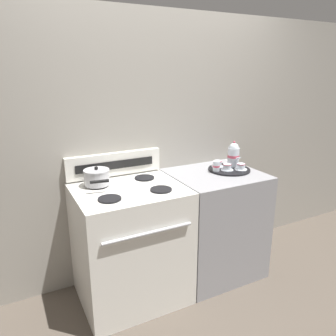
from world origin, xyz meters
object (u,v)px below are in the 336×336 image
teacup_right (241,167)px  teacup_front (218,164)px  stove (131,244)px  teapot (234,155)px  creamer_jug (216,166)px  teacup_left (227,167)px  serving_tray (229,169)px  saucepan (97,177)px

teacup_right → teacup_front: (-0.12, 0.17, 0.00)m
stove → teapot: teapot is taller
teacup_right → creamer_jug: 0.22m
stove → teacup_left: teacup_left is taller
serving_tray → creamer_jug: bearing=-179.5°
teacup_front → teacup_left: bearing=-87.1°
teacup_right → teacup_front: bearing=125.5°
stove → teacup_right: (0.99, -0.05, 0.50)m
saucepan → teacup_front: 1.06m
teacup_front → stove: bearing=-172.2°
stove → teacup_front: teacup_front is taller
serving_tray → teacup_right: teacup_right is taller
stove → saucepan: (-0.19, 0.15, 0.53)m
serving_tray → teacup_front: 0.12m
teapot → teacup_right: (-0.01, -0.12, -0.08)m
teacup_right → creamer_jug: bearing=162.2°
teacup_front → creamer_jug: creamer_jug is taller
teacup_left → creamer_jug: creamer_jug is taller
stove → teacup_right: bearing=-2.8°
teapot → teacup_front: (-0.13, 0.05, -0.08)m
saucepan → teacup_left: size_ratio=2.52×
saucepan → creamer_jug: bearing=-7.5°
serving_tray → teapot: 0.14m
teapot → creamer_jug: (-0.22, -0.05, -0.06)m
stove → creamer_jug: 0.94m
teacup_right → creamer_jug: size_ratio=1.26×
stove → saucepan: size_ratio=3.43×
serving_tray → teapot: size_ratio=1.59×
serving_tray → teacup_right: bearing=-44.3°
serving_tray → teacup_right: size_ratio=3.33×
saucepan → teapot: (1.19, -0.08, 0.05)m
teacup_left → teacup_right: size_ratio=1.00×
teacup_front → teacup_right: bearing=-54.5°
teapot → teacup_front: teapot is taller
teapot → teacup_front: 0.16m
teacup_right → teacup_front: same height
teapot → teacup_right: bearing=-94.2°
serving_tray → creamer_jug: (-0.14, -0.00, 0.05)m
teapot → creamer_jug: 0.23m
saucepan → teacup_front: saucepan is taller
saucepan → serving_tray: (1.11, -0.13, -0.06)m
teacup_right → teapot: bearing=85.8°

